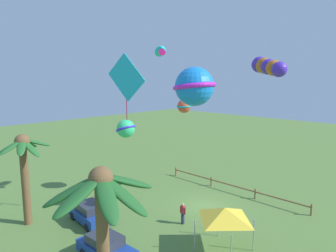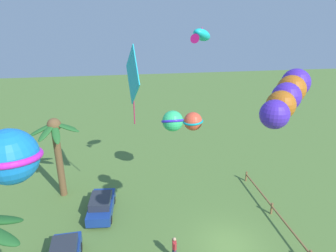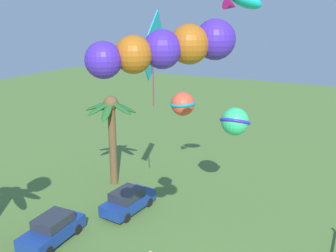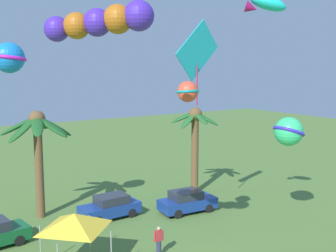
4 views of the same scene
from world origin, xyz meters
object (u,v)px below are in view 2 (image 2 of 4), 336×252
Objects in this scene: palm_tree_1 at (56,141)px; kite_diamond_4 at (133,76)px; parked_car_2 at (101,205)px; kite_ball_5 at (173,121)px; spectator_0 at (174,248)px; kite_fish_3 at (201,35)px; kite_tube_0 at (288,95)px; kite_ball_1 at (10,157)px; kite_ball_2 at (193,121)px.

palm_tree_1 is 9.41m from kite_diamond_4.
parked_car_2 is 2.07× the size of kite_ball_5.
spectator_0 is at bearing -138.23° from parked_car_2.
kite_fish_3 is at bearing -93.46° from parked_car_2.
kite_ball_1 is (-1.24, 9.20, -1.14)m from kite_tube_0.
kite_tube_0 is 0.68× the size of kite_diamond_4.
kite_fish_3 reaches higher than kite_diamond_4.
kite_ball_2 is (-4.23, -5.80, 7.88)m from parked_car_2.
kite_fish_3 is at bearing -108.71° from palm_tree_1.
kite_tube_0 is at bearing -171.08° from kite_ball_5.
kite_diamond_4 is at bearing -126.18° from palm_tree_1.
kite_ball_1 is 1.65× the size of kite_ball_2.
kite_ball_5 is at bearing 8.92° from kite_tube_0.
kite_ball_2 is at bearing -128.83° from palm_tree_1.
kite_ball_5 is (7.24, -0.13, -2.55)m from kite_ball_2.
kite_ball_5 is (12.65, 1.99, -5.37)m from kite_tube_0.
kite_ball_5 reaches higher than spectator_0.
kite_diamond_4 reaches higher than kite_ball_1.
spectator_0 is 0.83× the size of kite_ball_1.
palm_tree_1 is 9.31m from kite_ball_5.
parked_car_2 is at bearing 53.87° from kite_ball_2.
kite_tube_0 is at bearing -143.67° from spectator_0.
parked_car_2 is at bearing -6.74° from kite_ball_1.
kite_ball_2 reaches higher than parked_car_2.
kite_diamond_4 is at bearing -115.63° from parked_car_2.
kite_ball_5 is (3.43, 1.17, -6.85)m from kite_fish_3.
parked_car_2 is 1.20× the size of kite_tube_0.
kite_ball_1 is 9.87m from kite_ball_2.
kite_fish_3 is 5.01m from kite_diamond_4.
palm_tree_1 is at bearing 89.43° from kite_ball_5.
kite_tube_0 is (-4.45, -3.27, 10.63)m from spectator_0.
spectator_0 is at bearing 129.61° from kite_ball_2.
kite_tube_0 is at bearing -174.97° from kite_fish_3.
kite_tube_0 is 9.36m from kite_ball_1.
kite_ball_5 is (4.30, -3.23, -4.62)m from kite_diamond_4.
parked_car_2 is at bearing 86.54° from kite_fish_3.
kite_fish_3 is 7.75m from kite_ball_5.
parked_car_2 is 14.11m from kite_fish_3.
kite_ball_1 reaches higher than kite_ball_5.
kite_tube_0 reaches higher than palm_tree_1.
kite_ball_1 reaches higher than palm_tree_1.
parked_car_2 is at bearing -133.13° from palm_tree_1.
spectator_0 is 0.73× the size of kite_fish_3.
kite_ball_1 is 16.22m from kite_ball_5.
kite_diamond_4 is (-0.87, 4.40, -2.23)m from kite_fish_3.
kite_fish_3 reaches higher than spectator_0.
parked_car_2 is at bearing 39.36° from kite_tube_0.
kite_fish_3 is at bearing -38.74° from kite_ball_1.
kite_ball_2 is (0.96, -1.16, 7.81)m from spectator_0.
kite_ball_2 is 0.53× the size of kite_fish_3.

